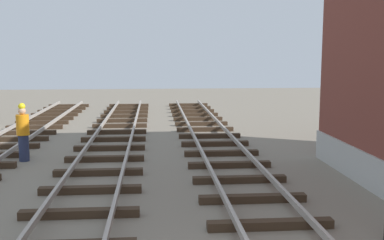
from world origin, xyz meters
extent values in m
cube|color=#38281C|center=(0.51, 3.31, 0.09)|extent=(2.50, 0.24, 0.18)
cube|color=#38281C|center=(0.51, 4.96, 0.09)|extent=(2.50, 0.24, 0.18)
cube|color=#38281C|center=(0.51, 6.62, 0.09)|extent=(2.50, 0.24, 0.18)
cube|color=#38281C|center=(0.51, 8.27, 0.09)|extent=(2.50, 0.24, 0.18)
cube|color=#38281C|center=(0.51, 9.93, 0.09)|extent=(2.50, 0.24, 0.18)
cube|color=#38281C|center=(0.51, 11.58, 0.09)|extent=(2.50, 0.24, 0.18)
cube|color=#38281C|center=(0.51, 13.24, 0.09)|extent=(2.50, 0.24, 0.18)
cube|color=#38281C|center=(0.51, 14.89, 0.09)|extent=(2.50, 0.24, 0.18)
cube|color=#38281C|center=(0.51, 16.55, 0.09)|extent=(2.50, 0.24, 0.18)
cube|color=#38281C|center=(0.51, 18.20, 0.09)|extent=(2.50, 0.24, 0.18)
cube|color=#38281C|center=(0.51, 19.86, 0.09)|extent=(2.50, 0.24, 0.18)
cube|color=#38281C|center=(0.51, 21.51, 0.09)|extent=(2.50, 0.24, 0.18)
cube|color=#38281C|center=(0.51, 23.17, 0.09)|extent=(2.50, 0.24, 0.18)
cube|color=#38281C|center=(0.51, 24.82, 0.09)|extent=(2.50, 0.24, 0.18)
cube|color=#38281C|center=(-3.32, 4.28, 0.09)|extent=(2.50, 0.24, 0.18)
cube|color=#38281C|center=(-3.32, 5.99, 0.09)|extent=(2.50, 0.24, 0.18)
cube|color=#38281C|center=(-3.32, 7.70, 0.09)|extent=(2.50, 0.24, 0.18)
cube|color=#38281C|center=(-3.32, 9.41, 0.09)|extent=(2.50, 0.24, 0.18)
cube|color=#38281C|center=(-3.32, 11.12, 0.09)|extent=(2.50, 0.24, 0.18)
cube|color=#38281C|center=(-3.32, 12.83, 0.09)|extent=(2.50, 0.24, 0.18)
cube|color=#38281C|center=(-3.32, 14.54, 0.09)|extent=(2.50, 0.24, 0.18)
cube|color=#38281C|center=(-3.32, 16.25, 0.09)|extent=(2.50, 0.24, 0.18)
cube|color=#38281C|center=(-3.32, 17.96, 0.09)|extent=(2.50, 0.24, 0.18)
cube|color=#38281C|center=(-3.32, 19.67, 0.09)|extent=(2.50, 0.24, 0.18)
cube|color=#38281C|center=(-3.32, 21.38, 0.09)|extent=(2.50, 0.24, 0.18)
cube|color=#38281C|center=(-3.32, 23.09, 0.09)|extent=(2.50, 0.24, 0.18)
cube|color=#38281C|center=(-3.32, 24.80, 0.09)|extent=(2.50, 0.24, 0.18)
cube|color=#38281C|center=(-7.15, 11.73, 0.09)|extent=(2.50, 0.24, 0.18)
cube|color=#38281C|center=(-7.15, 13.19, 0.09)|extent=(2.50, 0.24, 0.18)
cube|color=#38281C|center=(-7.15, 14.66, 0.09)|extent=(2.50, 0.24, 0.18)
cube|color=#38281C|center=(-7.15, 16.12, 0.09)|extent=(2.50, 0.24, 0.18)
cube|color=#38281C|center=(-7.15, 17.59, 0.09)|extent=(2.50, 0.24, 0.18)
cube|color=#38281C|center=(-7.15, 19.06, 0.09)|extent=(2.50, 0.24, 0.18)
cube|color=#38281C|center=(-7.15, 20.52, 0.09)|extent=(2.50, 0.24, 0.18)
cube|color=#38281C|center=(-7.15, 21.99, 0.09)|extent=(2.50, 0.24, 0.18)
cube|color=#38281C|center=(-7.15, 23.45, 0.09)|extent=(2.50, 0.24, 0.18)
cube|color=#38281C|center=(-7.15, 24.92, 0.09)|extent=(2.50, 0.24, 0.18)
cylinder|color=#262D4C|center=(-5.89, 9.70, 0.42)|extent=(0.32, 0.32, 0.85)
cylinder|color=orange|center=(-5.89, 9.70, 1.18)|extent=(0.40, 0.40, 0.65)
sphere|color=tan|center=(-5.89, 9.70, 1.62)|extent=(0.24, 0.24, 0.24)
sphere|color=yellow|center=(-5.89, 9.70, 1.76)|extent=(0.22, 0.22, 0.22)
camera|label=1|loc=(-1.75, -5.29, 3.42)|focal=43.62mm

